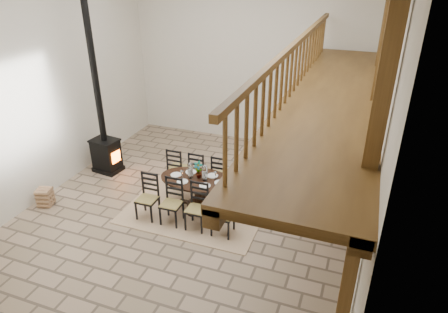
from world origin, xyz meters
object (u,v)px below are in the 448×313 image
(dining_table, at_px, (198,192))
(log_basket, at_px, (106,162))
(log_stack, at_px, (45,197))
(wood_stove, at_px, (103,131))

(dining_table, xyz_separation_m, log_basket, (-3.01, 0.82, -0.18))
(dining_table, height_order, log_basket, dining_table)
(log_basket, height_order, log_stack, log_basket)
(dining_table, bearing_deg, wood_stove, 165.08)
(wood_stove, distance_m, log_basket, 0.95)
(log_basket, relative_size, log_stack, 1.22)
(wood_stove, xyz_separation_m, log_stack, (-0.35, -1.88, -0.91))
(dining_table, distance_m, log_stack, 3.45)
(wood_stove, distance_m, log_stack, 2.11)
(dining_table, distance_m, wood_stove, 3.08)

